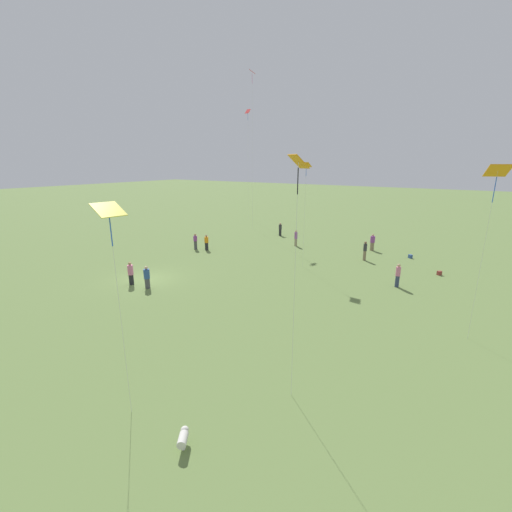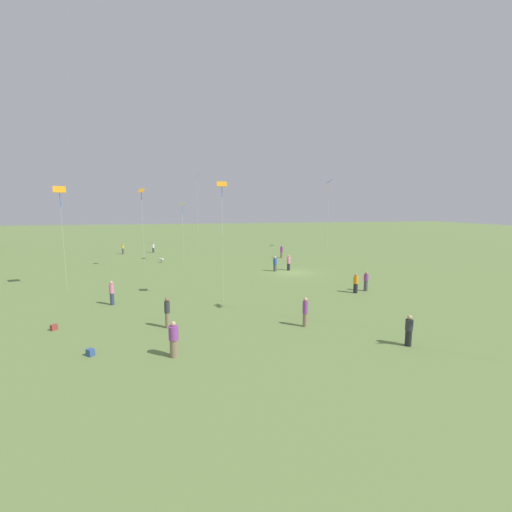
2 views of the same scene
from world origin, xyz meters
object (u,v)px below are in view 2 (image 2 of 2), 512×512
at_px(person_2, 282,252).
at_px(picnic_bag_0, 54,327).
at_px(picnic_bag_1, 90,352).
at_px(kite_5, 197,179).
at_px(person_1, 356,283).
at_px(kite_0, 60,193).
at_px(person_5, 153,248).
at_px(person_8, 167,312).
at_px(person_6, 123,249).
at_px(kite_1, 222,190).
at_px(kite_6, 141,195).
at_px(person_11, 174,340).
at_px(person_0, 409,331).
at_px(kite_4, 182,206).
at_px(person_7, 289,263).
at_px(person_4, 366,281).
at_px(person_9, 275,264).
at_px(person_10, 305,312).
at_px(kite_8, 329,183).
at_px(dog_0, 162,260).
at_px(person_3, 112,293).

xyz_separation_m(person_2, picnic_bag_0, (-25.07, 21.75, -0.69)).
bearing_deg(picnic_bag_1, kite_5, -9.70).
distance_m(person_1, kite_0, 26.30).
distance_m(person_5, person_8, 36.13).
xyz_separation_m(person_6, kite_0, (-23.22, 1.37, 7.56)).
distance_m(kite_1, kite_6, 17.73).
xyz_separation_m(kite_5, picnic_bag_1, (-47.44, 8.11, -12.18)).
bearing_deg(kite_5, person_11, 37.13).
xyz_separation_m(person_0, person_1, (10.78, -2.96, -0.01)).
relative_size(kite_1, kite_4, 1.16).
bearing_deg(person_7, person_4, -119.84).
bearing_deg(kite_1, person_11, -59.86).
distance_m(person_4, person_6, 38.27).
xyz_separation_m(person_11, kite_0, (16.39, 9.35, 7.54)).
height_order(person_2, person_11, person_11).
xyz_separation_m(person_5, kite_4, (-10.55, -4.55, 6.53)).
distance_m(person_7, person_9, 1.67).
height_order(kite_6, picnic_bag_1, kite_6).
distance_m(person_2, picnic_bag_0, 33.20).
height_order(person_8, kite_6, kite_6).
bearing_deg(person_2, person_5, -61.92).
bearing_deg(person_0, person_7, 80.11).
bearing_deg(person_11, person_8, 141.65).
bearing_deg(person_4, person_7, -120.19).
bearing_deg(person_0, person_6, 107.98).
relative_size(person_10, kite_1, 0.20).
relative_size(person_10, person_11, 1.02).
distance_m(kite_6, kite_8, 32.93).
bearing_deg(kite_5, dog_0, 24.35).
bearing_deg(person_6, person_8, -109.79).
bearing_deg(person_8, person_7, 30.81).
bearing_deg(person_7, kite_0, 143.85).
height_order(person_4, picnic_bag_0, person_4).
bearing_deg(person_9, person_6, 71.74).
distance_m(person_0, picnic_bag_0, 19.97).
xyz_separation_m(person_2, person_7, (-9.70, 2.18, 0.02)).
height_order(person_7, person_8, person_8).
bearing_deg(person_2, person_7, 43.72).
bearing_deg(kite_5, person_4, 59.14).
bearing_deg(person_0, person_11, 165.56).
distance_m(person_2, person_8, 30.25).
relative_size(kite_0, dog_0, 12.29).
bearing_deg(person_10, person_1, 77.03).
bearing_deg(kite_5, kite_6, 23.43).
bearing_deg(kite_4, person_1, 86.96).
height_order(person_2, person_9, person_2).
relative_size(person_4, person_6, 1.01).
xyz_separation_m(person_1, kite_5, (39.05, 10.71, 11.54)).
height_order(person_3, kite_8, kite_8).
relative_size(person_5, person_10, 0.91).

